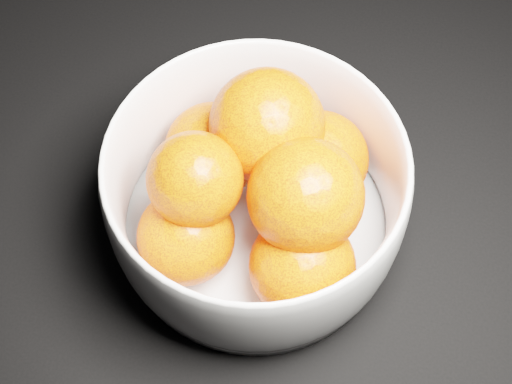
# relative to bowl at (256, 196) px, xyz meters

# --- Properties ---
(bowl) EXTENTS (0.21, 0.21, 0.10)m
(bowl) POSITION_rel_bowl_xyz_m (0.00, 0.00, 0.00)
(bowl) COLOR silver
(bowl) RESTS_ON ground
(orange_pile) EXTENTS (0.15, 0.16, 0.12)m
(orange_pile) POSITION_rel_bowl_xyz_m (0.00, 0.00, 0.01)
(orange_pile) COLOR #FF4B0A
(orange_pile) RESTS_ON bowl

